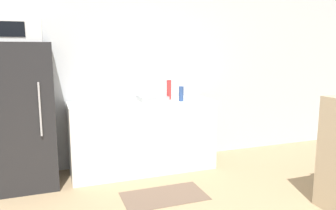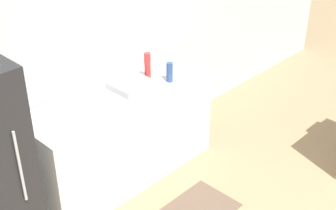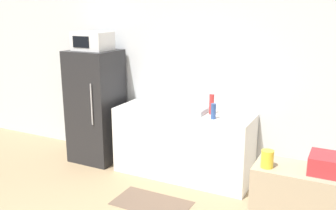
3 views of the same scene
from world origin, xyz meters
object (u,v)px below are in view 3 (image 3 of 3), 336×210
bottle_tall (212,104)px  basket (331,165)px  refrigerator (96,106)px  microwave (93,41)px  jar (267,159)px  bottle_short (213,111)px

bottle_tall → basket: 2.19m
refrigerator → microwave: bearing=-108.0°
basket → refrigerator: bearing=153.0°
bottle_tall → microwave: bearing=-177.9°
refrigerator → bottle_tall: size_ratio=6.39×
microwave → basket: microwave is taller
refrigerator → microwave: size_ratio=3.31×
jar → bottle_short: bearing=121.3°
refrigerator → bottle_short: bearing=-4.0°
bottle_tall → bottle_short: 0.21m
bottle_tall → bottle_short: (0.09, -0.19, -0.03)m
bottle_tall → bottle_short: bottle_tall is taller
refrigerator → jar: bearing=-31.6°
microwave → bottle_tall: bearing=2.1°
basket → bottle_short: bearing=132.4°
bottle_tall → basket: (1.43, -1.65, 0.14)m
bottle_tall → jar: jar is taller
bottle_tall → jar: bearing=-59.2°
bottle_short → basket: bearing=-47.6°
microwave → basket: 3.56m
refrigerator → basket: (3.13, -1.59, 0.35)m
bottle_short → jar: size_ratio=1.50×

